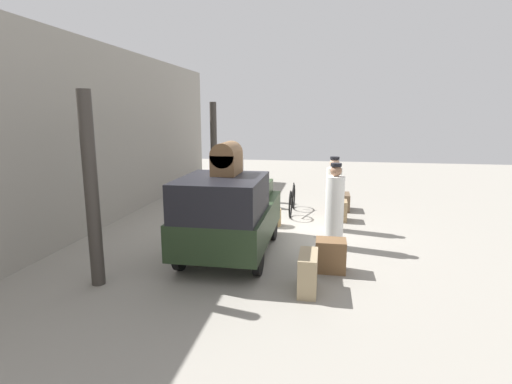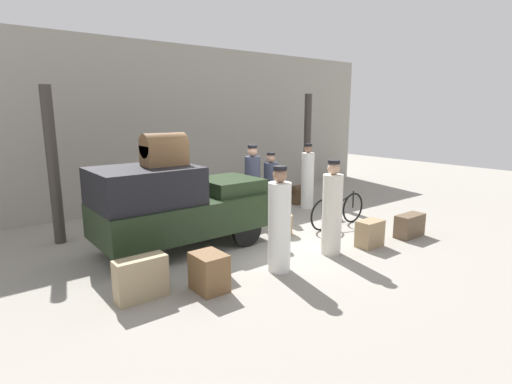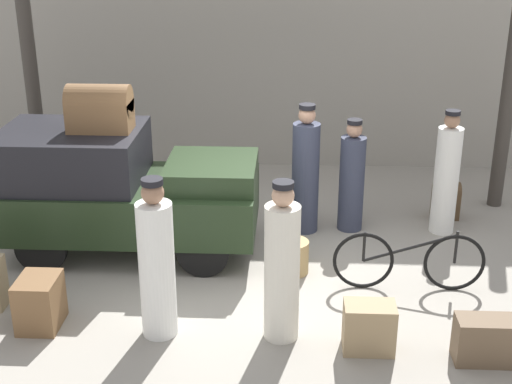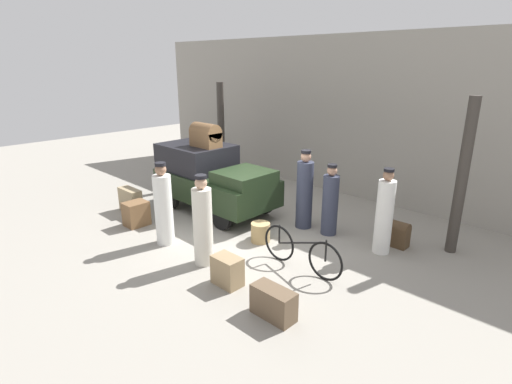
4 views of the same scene
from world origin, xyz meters
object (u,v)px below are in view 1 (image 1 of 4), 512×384
at_px(truck, 230,212).
at_px(porter_standing_middle, 238,179).
at_px(bicycle, 292,200).
at_px(conductor_in_dark_uniform, 333,197).
at_px(trunk_umber_medium, 344,202).
at_px(suitcase_tan_flat, 224,194).
at_px(wicker_basket, 273,217).
at_px(porter_with_bicycle, 224,189).
at_px(trunk_wicker_pale, 331,255).
at_px(trunk_on_truck_roof, 227,159).
at_px(porter_lifting_near_truck, 335,209).
at_px(suitcase_black_upright, 340,211).
at_px(suitcase_small_leather, 308,273).
at_px(porter_carrying_trunk, 227,189).

bearing_deg(truck, porter_standing_middle, 10.26).
distance_m(bicycle, conductor_in_dark_uniform, 1.93).
bearing_deg(trunk_umber_medium, suitcase_tan_flat, 85.80).
xyz_separation_m(wicker_basket, porter_with_bicycle, (0.17, 1.31, 0.64)).
bearing_deg(trunk_wicker_pale, trunk_on_truck_roof, 81.44).
bearing_deg(suitcase_tan_flat, porter_standing_middle, -106.05).
bearing_deg(trunk_wicker_pale, suitcase_tan_flat, 32.89).
relative_size(truck, conductor_in_dark_uniform, 1.85).
height_order(bicycle, conductor_in_dark_uniform, conductor_in_dark_uniform).
relative_size(porter_with_bicycle, porter_lifting_near_truck, 1.04).
relative_size(wicker_basket, trunk_on_truck_roof, 0.54).
relative_size(wicker_basket, suitcase_black_upright, 0.80).
height_order(porter_standing_middle, suitcase_black_upright, porter_standing_middle).
bearing_deg(trunk_wicker_pale, porter_with_bicycle, 42.71).
height_order(wicker_basket, trunk_umber_medium, trunk_umber_medium).
distance_m(wicker_basket, suitcase_black_upright, 1.88).
height_order(porter_standing_middle, trunk_on_truck_roof, trunk_on_truck_roof).
bearing_deg(porter_standing_middle, bicycle, -113.19).
xyz_separation_m(bicycle, trunk_wicker_pale, (-4.18, -1.04, -0.09)).
bearing_deg(conductor_in_dark_uniform, bicycle, 36.31).
relative_size(conductor_in_dark_uniform, trunk_wicker_pale, 3.07).
xyz_separation_m(truck, suitcase_small_leather, (-1.39, -1.60, -0.59)).
distance_m(truck, trunk_wicker_pale, 2.12).
xyz_separation_m(porter_standing_middle, suitcase_small_leather, (-5.84, -2.41, -0.51)).
height_order(conductor_in_dark_uniform, trunk_on_truck_roof, trunk_on_truck_roof).
bearing_deg(porter_standing_middle, porter_with_bicycle, -178.42).
bearing_deg(suitcase_black_upright, porter_carrying_trunk, 89.50).
bearing_deg(truck, bicycle, -14.11).
bearing_deg(porter_standing_middle, trunk_umber_medium, -92.29).
distance_m(porter_standing_middle, conductor_in_dark_uniform, 3.64).
relative_size(bicycle, porter_with_bicycle, 0.98).
bearing_deg(porter_with_bicycle, conductor_in_dark_uniform, -95.81).
xyz_separation_m(bicycle, porter_with_bicycle, (-1.23, 1.68, 0.48)).
height_order(truck, suitcase_tan_flat, truck).
bearing_deg(porter_standing_middle, suitcase_black_upright, -113.65).
bearing_deg(trunk_wicker_pale, suitcase_black_upright, -4.62).
bearing_deg(porter_lifting_near_truck, trunk_on_truck_roof, 117.05).
distance_m(bicycle, wicker_basket, 1.46).
distance_m(bicycle, trunk_on_truck_roof, 4.30).
distance_m(bicycle, porter_standing_middle, 1.94).
xyz_separation_m(porter_lifting_near_truck, porter_standing_middle, (3.58, 2.85, 0.00)).
relative_size(trunk_wicker_pale, suitcase_black_upright, 1.09).
bearing_deg(truck, trunk_on_truck_roof, 180.00).
bearing_deg(suitcase_small_leather, porter_carrying_trunk, 28.32).
height_order(conductor_in_dark_uniform, porter_carrying_trunk, conductor_in_dark_uniform).
distance_m(wicker_basket, conductor_in_dark_uniform, 1.61).
bearing_deg(trunk_umber_medium, suitcase_black_upright, 173.27).
relative_size(suitcase_tan_flat, trunk_on_truck_roof, 0.70).
height_order(conductor_in_dark_uniform, suitcase_small_leather, conductor_in_dark_uniform).
bearing_deg(suitcase_tan_flat, trunk_wicker_pale, -147.11).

